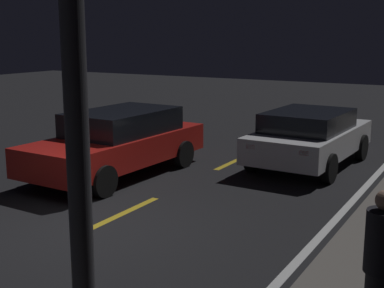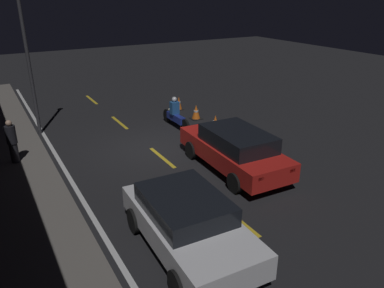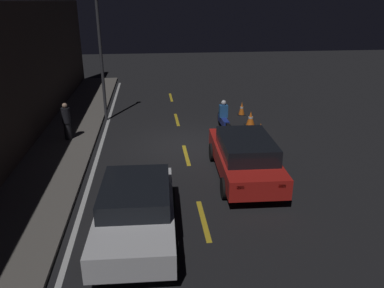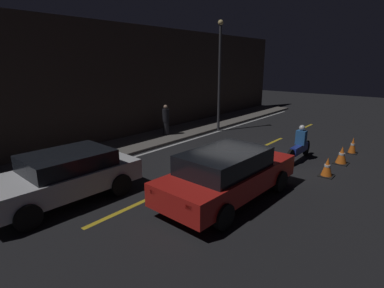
{
  "view_description": "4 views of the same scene",
  "coord_description": "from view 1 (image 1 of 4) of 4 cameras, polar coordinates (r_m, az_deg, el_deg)",
  "views": [
    {
      "loc": [
        6.13,
        5.49,
        3.08
      ],
      "look_at": [
        -3.32,
        0.04,
        0.83
      ],
      "focal_mm": 50.0,
      "sensor_mm": 36.0,
      "label": 1
    },
    {
      "loc": [
        -12.27,
        5.27,
        5.63
      ],
      "look_at": [
        -2.98,
        -0.11,
        1.22
      ],
      "focal_mm": 35.0,
      "sensor_mm": 36.0,
      "label": 2
    },
    {
      "loc": [
        -13.93,
        1.3,
        5.47
      ],
      "look_at": [
        -3.07,
        0.02,
        1.24
      ],
      "focal_mm": 35.0,
      "sensor_mm": 36.0,
      "label": 3
    },
    {
      "loc": [
        -9.58,
        -5.82,
        3.71
      ],
      "look_at": [
        -1.83,
        0.6,
        0.93
      ],
      "focal_mm": 28.0,
      "sensor_mm": 36.0,
      "label": 4
    }
  ],
  "objects": [
    {
      "name": "ground_plane",
      "position": [
        8.78,
        -11.27,
        -9.09
      ],
      "size": [
        56.0,
        56.0,
        0.0
      ],
      "primitive_type": "plane",
      "color": "black"
    },
    {
      "name": "lane_dash_a",
      "position": [
        17.31,
        10.99,
        1.21
      ],
      "size": [
        2.0,
        0.14,
        0.01
      ],
      "color": "gold",
      "rests_on": "ground"
    },
    {
      "name": "lane_dash_b",
      "position": [
        13.22,
        4.56,
        -1.83
      ],
      "size": [
        2.0,
        0.14,
        0.01
      ],
      "color": "gold",
      "rests_on": "ground"
    },
    {
      "name": "lane_dash_c",
      "position": [
        9.51,
        -7.28,
        -7.31
      ],
      "size": [
        2.0,
        0.14,
        0.01
      ],
      "color": "gold",
      "rests_on": "ground"
    },
    {
      "name": "lane_solid_kerb",
      "position": [
        7.2,
        9.64,
        -13.82
      ],
      "size": [
        25.2,
        0.14,
        0.01
      ],
      "color": "silver",
      "rests_on": "ground"
    },
    {
      "name": "sedan_white",
      "position": [
        12.86,
        12.44,
        0.85
      ],
      "size": [
        4.1,
        2.07,
        1.34
      ],
      "rotation": [
        0.0,
        0.0,
        3.1
      ],
      "color": "silver",
      "rests_on": "ground"
    },
    {
      "name": "taxi_red",
      "position": [
        11.89,
        -7.87,
        0.32
      ],
      "size": [
        4.58,
        2.02,
        1.43
      ],
      "rotation": [
        0.0,
        0.0,
        -0.04
      ],
      "color": "red",
      "rests_on": "ground"
    },
    {
      "name": "pedestrian",
      "position": [
        5.63,
        19.51,
        -12.07
      ],
      "size": [
        0.34,
        0.34,
        1.53
      ],
      "color": "black",
      "rests_on": "raised_curb"
    },
    {
      "name": "street_lamp",
      "position": [
        3.1,
        -12.74,
        14.29
      ],
      "size": [
        0.28,
        0.28,
        5.76
      ],
      "color": "#333338",
      "rests_on": "ground"
    }
  ]
}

